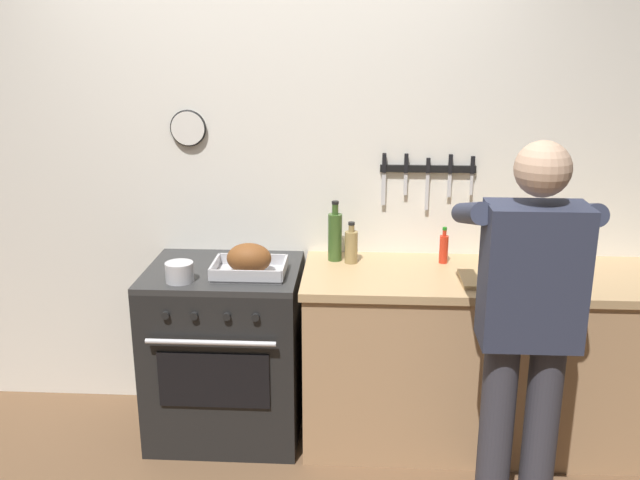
# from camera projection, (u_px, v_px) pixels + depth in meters

# --- Properties ---
(wall_back) EXTENTS (6.00, 0.13, 2.60)m
(wall_back) POSITION_uv_depth(u_px,v_px,m) (274.00, 176.00, 3.69)
(wall_back) COLOR white
(wall_back) RESTS_ON ground
(counter_block) EXTENTS (2.03, 0.65, 0.90)m
(counter_block) POSITION_uv_depth(u_px,v_px,m) (504.00, 358.00, 3.53)
(counter_block) COLOR tan
(counter_block) RESTS_ON ground
(stove) EXTENTS (0.76, 0.67, 0.90)m
(stove) POSITION_uv_depth(u_px,v_px,m) (226.00, 351.00, 3.61)
(stove) COLOR black
(stove) RESTS_ON ground
(person_cook) EXTENTS (0.51, 0.63, 1.66)m
(person_cook) POSITION_uv_depth(u_px,v_px,m) (527.00, 319.00, 2.75)
(person_cook) COLOR #383842
(person_cook) RESTS_ON ground
(roasting_pan) EXTENTS (0.35, 0.26, 0.16)m
(roasting_pan) POSITION_uv_depth(u_px,v_px,m) (249.00, 262.00, 3.37)
(roasting_pan) COLOR #B7B7BC
(roasting_pan) RESTS_ON stove
(saucepan) EXTENTS (0.13, 0.13, 0.09)m
(saucepan) POSITION_uv_depth(u_px,v_px,m) (179.00, 272.00, 3.29)
(saucepan) COLOR #B7B7BC
(saucepan) RESTS_ON stove
(cutting_board) EXTENTS (0.36, 0.24, 0.02)m
(cutting_board) POSITION_uv_depth(u_px,v_px,m) (499.00, 280.00, 3.30)
(cutting_board) COLOR tan
(cutting_board) RESTS_ON counter_block
(bottle_olive_oil) EXTENTS (0.07, 0.07, 0.31)m
(bottle_olive_oil) POSITION_uv_depth(u_px,v_px,m) (335.00, 236.00, 3.57)
(bottle_olive_oil) COLOR #385623
(bottle_olive_oil) RESTS_ON counter_block
(bottle_cooking_oil) EXTENTS (0.06, 0.06, 0.27)m
(bottle_cooking_oil) POSITION_uv_depth(u_px,v_px,m) (495.00, 243.00, 3.50)
(bottle_cooking_oil) COLOR gold
(bottle_cooking_oil) RESTS_ON counter_block
(bottle_vinegar) EXTENTS (0.07, 0.07, 0.21)m
(bottle_vinegar) POSITION_uv_depth(u_px,v_px,m) (351.00, 246.00, 3.54)
(bottle_vinegar) COLOR #997F4C
(bottle_vinegar) RESTS_ON counter_block
(bottle_soy_sauce) EXTENTS (0.05, 0.05, 0.18)m
(bottle_soy_sauce) POSITION_uv_depth(u_px,v_px,m) (508.00, 245.00, 3.61)
(bottle_soy_sauce) COLOR black
(bottle_soy_sauce) RESTS_ON counter_block
(bottle_hot_sauce) EXTENTS (0.04, 0.04, 0.19)m
(bottle_hot_sauce) POSITION_uv_depth(u_px,v_px,m) (444.00, 248.00, 3.55)
(bottle_hot_sauce) COLOR red
(bottle_hot_sauce) RESTS_ON counter_block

